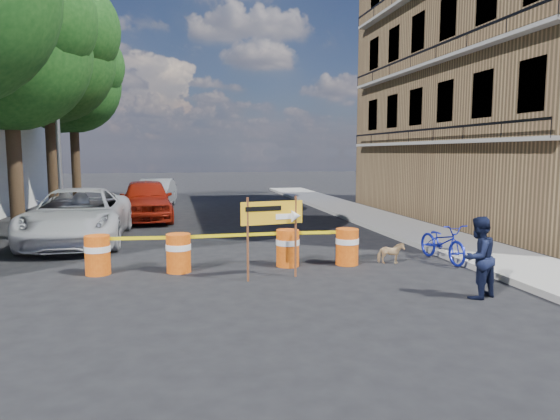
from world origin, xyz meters
name	(u,v)px	position (x,y,z in m)	size (l,w,h in m)	color
ground	(266,283)	(0.00, 0.00, 0.00)	(120.00, 120.00, 0.00)	black
sidewalk_east	(407,229)	(6.20, 6.00, 0.07)	(2.40, 40.00, 0.15)	gray
apartment_building	(522,72)	(12.00, 8.00, 6.00)	(8.00, 16.00, 12.00)	#91714A
tree_mid_a	(10,47)	(-6.74, 7.00, 6.01)	(5.25, 5.00, 8.68)	#332316
tree_mid_b	(49,54)	(-6.73, 12.00, 6.71)	(5.67, 5.40, 9.62)	#332316
tree_far	(73,84)	(-6.74, 17.00, 6.22)	(5.04, 4.80, 8.84)	#332316
streetlamp	(59,108)	(-5.93, 9.50, 4.38)	(1.25, 0.18, 8.00)	gray
barrel_far_left	(98,254)	(-3.62, 1.58, 0.47)	(0.58, 0.58, 0.90)	#D74A0C
barrel_mid_left	(178,252)	(-1.81, 1.42, 0.47)	(0.58, 0.58, 0.90)	#D74A0C
barrel_mid_right	(288,247)	(0.81, 1.50, 0.47)	(0.58, 0.58, 0.90)	#D74A0C
barrel_far_right	(347,246)	(2.28, 1.35, 0.47)	(0.58, 0.58, 0.90)	#D74A0C
detour_sign	(280,219)	(0.37, 0.36, 1.34)	(1.41, 0.35, 1.83)	#592D19
pedestrian	(478,257)	(3.77, -1.87, 0.79)	(0.76, 0.60, 1.57)	black
bicycle	(443,225)	(4.80, 1.20, 0.95)	(0.66, 1.00, 1.90)	#141FA9
dog	(391,253)	(3.39, 1.20, 0.27)	(0.29, 0.64, 0.54)	tan
suv_white	(78,216)	(-4.80, 6.01, 0.83)	(2.76, 5.98, 1.66)	silver
sedan_red	(146,200)	(-3.03, 10.86, 0.85)	(2.01, 5.00, 1.70)	#A8200E
sedan_silver	(156,193)	(-2.80, 15.60, 0.73)	(1.54, 4.40, 1.45)	#AEB1B5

